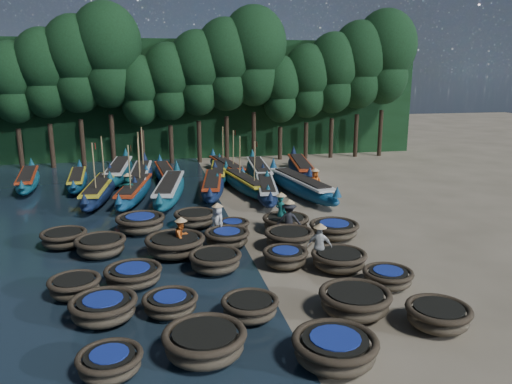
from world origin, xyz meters
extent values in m
plane|color=gray|center=(0.00, 0.00, 0.00)|extent=(120.00, 120.00, 0.00)
cube|color=black|center=(0.00, 23.50, 5.00)|extent=(40.00, 3.00, 10.00)
ellipsoid|color=#4C432F|center=(-5.04, -9.52, 0.28)|extent=(1.76, 1.76, 0.56)
torus|color=#3A2F22|center=(-5.04, -9.52, 0.55)|extent=(1.67, 1.67, 0.17)
cylinder|color=black|center=(-5.04, -9.52, 0.58)|extent=(1.26, 1.26, 0.05)
cylinder|color=navy|center=(-5.04, -9.52, 0.61)|extent=(0.97, 0.97, 0.03)
ellipsoid|color=#4C432F|center=(-2.65, -9.24, 0.37)|extent=(2.60, 2.60, 0.74)
torus|color=#3A2F22|center=(-2.65, -9.24, 0.71)|extent=(2.26, 2.26, 0.22)
cylinder|color=black|center=(-2.65, -9.24, 0.76)|extent=(1.71, 1.71, 0.07)
ellipsoid|color=#4C432F|center=(0.61, -10.23, 0.36)|extent=(2.29, 2.29, 0.72)
torus|color=#3A2F22|center=(0.61, -10.23, 0.69)|extent=(2.27, 2.27, 0.22)
cylinder|color=black|center=(0.61, -10.23, 0.74)|extent=(1.72, 1.72, 0.07)
cylinder|color=navy|center=(0.61, -10.23, 0.78)|extent=(1.32, 1.32, 0.04)
ellipsoid|color=#4C432F|center=(4.25, -9.08, 0.33)|extent=(1.81, 1.81, 0.66)
torus|color=#3A2F22|center=(4.25, -9.08, 0.64)|extent=(1.94, 1.94, 0.20)
cylinder|color=black|center=(4.25, -9.08, 0.68)|extent=(1.46, 1.46, 0.06)
ellipsoid|color=#4C432F|center=(-5.43, -6.59, 0.34)|extent=(1.96, 1.96, 0.68)
torus|color=#3A2F22|center=(-5.43, -6.59, 0.66)|extent=(2.06, 2.06, 0.21)
cylinder|color=black|center=(-5.43, -6.59, 0.70)|extent=(1.56, 1.56, 0.06)
cylinder|color=navy|center=(-5.43, -6.59, 0.74)|extent=(1.20, 1.20, 0.04)
ellipsoid|color=#4C432F|center=(-3.43, -6.56, 0.28)|extent=(1.88, 1.88, 0.57)
torus|color=#3A2F22|center=(-3.43, -6.56, 0.55)|extent=(1.76, 1.76, 0.17)
cylinder|color=black|center=(-3.43, -6.56, 0.58)|extent=(1.33, 1.33, 0.05)
cylinder|color=navy|center=(-3.43, -6.56, 0.62)|extent=(1.02, 1.02, 0.03)
ellipsoid|color=#4C432F|center=(-1.06, -7.36, 0.30)|extent=(1.68, 1.68, 0.61)
torus|color=#3A2F22|center=(-1.06, -7.36, 0.59)|extent=(1.80, 1.80, 0.18)
cylinder|color=black|center=(-1.06, -7.36, 0.63)|extent=(1.35, 1.35, 0.06)
ellipsoid|color=#4C432F|center=(2.19, -7.78, 0.37)|extent=(2.61, 2.61, 0.73)
torus|color=#3A2F22|center=(2.19, -7.78, 0.71)|extent=(2.28, 2.28, 0.22)
cylinder|color=black|center=(2.19, -7.78, 0.75)|extent=(1.72, 1.72, 0.07)
ellipsoid|color=#4C432F|center=(4.15, -6.07, 0.29)|extent=(2.05, 2.05, 0.57)
torus|color=#3A2F22|center=(4.15, -6.07, 0.55)|extent=(1.79, 1.79, 0.17)
cylinder|color=black|center=(4.15, -6.07, 0.59)|extent=(1.35, 1.35, 0.05)
cylinder|color=navy|center=(4.15, -6.07, 0.62)|extent=(1.04, 1.04, 0.03)
ellipsoid|color=#4C432F|center=(-6.52, -4.67, 0.31)|extent=(1.76, 1.76, 0.62)
torus|color=#3A2F22|center=(-6.52, -4.67, 0.61)|extent=(1.76, 1.76, 0.19)
cylinder|color=black|center=(-6.52, -4.67, 0.64)|extent=(1.32, 1.32, 0.06)
ellipsoid|color=#4C432F|center=(-4.62, -4.08, 0.30)|extent=(2.00, 2.00, 0.61)
torus|color=#3A2F22|center=(-4.62, -4.08, 0.59)|extent=(2.05, 2.05, 0.18)
cylinder|color=black|center=(-4.62, -4.08, 0.63)|extent=(1.57, 1.57, 0.06)
cylinder|color=navy|center=(-4.62, -4.08, 0.66)|extent=(1.20, 1.20, 0.04)
ellipsoid|color=#4C432F|center=(-1.62, -3.44, 0.34)|extent=(2.04, 2.04, 0.68)
torus|color=#3A2F22|center=(-1.62, -3.44, 0.66)|extent=(2.02, 2.02, 0.21)
cylinder|color=black|center=(-1.62, -3.44, 0.70)|extent=(1.52, 1.52, 0.06)
ellipsoid|color=#4C432F|center=(1.09, -3.56, 0.32)|extent=(1.92, 1.92, 0.64)
torus|color=#3A2F22|center=(1.09, -3.56, 0.62)|extent=(1.79, 1.79, 0.19)
cylinder|color=black|center=(1.09, -3.56, 0.66)|extent=(1.34, 1.34, 0.06)
cylinder|color=navy|center=(1.09, -3.56, 0.70)|extent=(1.03, 1.03, 0.04)
ellipsoid|color=#4C432F|center=(3.02, -4.26, 0.33)|extent=(2.29, 2.29, 0.66)
torus|color=#3A2F22|center=(3.02, -4.26, 0.64)|extent=(2.14, 2.14, 0.20)
cylinder|color=black|center=(3.02, -4.26, 0.68)|extent=(1.63, 1.63, 0.06)
ellipsoid|color=#4C432F|center=(-6.01, -0.88, 0.36)|extent=(2.38, 2.38, 0.72)
torus|color=#3A2F22|center=(-6.01, -0.88, 0.70)|extent=(2.08, 2.08, 0.22)
cylinder|color=black|center=(-6.01, -0.88, 0.74)|extent=(1.56, 1.56, 0.07)
ellipsoid|color=#4C432F|center=(-3.02, -1.47, 0.38)|extent=(2.88, 2.88, 0.75)
torus|color=#3A2F22|center=(-3.02, -1.47, 0.73)|extent=(2.48, 2.48, 0.23)
cylinder|color=black|center=(-3.02, -1.47, 0.78)|extent=(1.89, 1.89, 0.07)
ellipsoid|color=#4C432F|center=(-0.78, -0.86, 0.34)|extent=(1.90, 1.90, 0.67)
torus|color=#3A2F22|center=(-0.78, -0.86, 0.65)|extent=(1.97, 1.97, 0.20)
cylinder|color=black|center=(-0.78, -0.86, 0.69)|extent=(1.48, 1.48, 0.06)
cylinder|color=navy|center=(-0.78, -0.86, 0.73)|extent=(1.14, 1.14, 0.04)
ellipsoid|color=#4C432F|center=(1.78, -1.65, 0.38)|extent=(2.23, 2.23, 0.75)
torus|color=#3A2F22|center=(1.78, -1.65, 0.73)|extent=(2.16, 2.16, 0.23)
cylinder|color=black|center=(1.78, -1.65, 0.78)|extent=(1.62, 1.62, 0.07)
ellipsoid|color=#4C432F|center=(4.17, -0.68, 0.33)|extent=(2.51, 2.51, 0.66)
torus|color=#3A2F22|center=(4.17, -0.68, 0.64)|extent=(2.26, 2.26, 0.20)
cylinder|color=black|center=(4.17, -0.68, 0.68)|extent=(1.73, 1.73, 0.06)
cylinder|color=navy|center=(4.17, -0.68, 0.72)|extent=(1.33, 1.33, 0.04)
ellipsoid|color=#4C432F|center=(-7.67, 0.59, 0.33)|extent=(1.93, 1.93, 0.65)
torus|color=#3A2F22|center=(-7.67, 0.59, 0.63)|extent=(1.96, 1.96, 0.20)
cylinder|color=black|center=(-7.67, 0.59, 0.67)|extent=(1.48, 1.48, 0.06)
ellipsoid|color=#4C432F|center=(-4.46, 1.95, 0.37)|extent=(2.71, 2.71, 0.74)
torus|color=#3A2F22|center=(-4.46, 1.95, 0.72)|extent=(2.31, 2.31, 0.22)
cylinder|color=black|center=(-4.46, 1.95, 0.76)|extent=(1.75, 1.75, 0.07)
cylinder|color=navy|center=(-4.46, 1.95, 0.81)|extent=(1.34, 1.34, 0.04)
ellipsoid|color=#4C432F|center=(-1.87, 2.27, 0.35)|extent=(2.32, 2.32, 0.70)
torus|color=#3A2F22|center=(-1.87, 2.27, 0.68)|extent=(2.07, 2.07, 0.21)
cylinder|color=black|center=(-1.87, 2.27, 0.73)|extent=(1.56, 1.56, 0.06)
ellipsoid|color=#4C432F|center=(-0.24, 0.90, 0.28)|extent=(1.58, 1.58, 0.56)
torus|color=#3A2F22|center=(-0.24, 0.90, 0.55)|extent=(1.57, 1.57, 0.17)
cylinder|color=black|center=(-0.24, 0.90, 0.58)|extent=(1.18, 1.18, 0.05)
cylinder|color=navy|center=(-0.24, 0.90, 0.61)|extent=(0.91, 0.91, 0.03)
ellipsoid|color=#4C432F|center=(2.27, 0.70, 0.34)|extent=(2.61, 2.61, 0.68)
torus|color=#3A2F22|center=(2.27, 0.70, 0.66)|extent=(2.22, 2.22, 0.21)
cylinder|color=black|center=(2.27, 0.70, 0.70)|extent=(1.69, 1.69, 0.06)
ellipsoid|color=#0F173A|center=(-6.91, 8.72, 0.52)|extent=(2.20, 8.39, 1.04)
cone|color=#0F173A|center=(-6.56, 12.75, 1.19)|extent=(0.46, 0.46, 0.62)
cone|color=#0F173A|center=(-7.25, 4.70, 1.14)|extent=(0.46, 0.46, 0.52)
cube|color=gold|center=(-6.91, 8.72, 0.95)|extent=(1.63, 6.49, 0.12)
cube|color=black|center=(-6.91, 8.72, 1.04)|extent=(1.28, 5.64, 0.10)
cylinder|color=#997F4C|center=(-6.70, 9.95, 2.18)|extent=(0.07, 0.25, 2.90)
cylinder|color=#997F4C|center=(-6.94, 7.17, 2.18)|extent=(0.07, 0.25, 2.90)
plane|color=red|center=(-6.78, 7.15, 3.44)|extent=(0.00, 0.36, 0.36)
ellipsoid|color=navy|center=(-4.88, 8.29, 0.50)|extent=(2.79, 8.12, 1.00)
cone|color=navy|center=(-4.21, 12.12, 1.15)|extent=(0.44, 0.44, 0.60)
cone|color=navy|center=(-5.54, 4.45, 1.10)|extent=(0.44, 0.44, 0.50)
cube|color=#AA3314|center=(-4.88, 8.29, 0.92)|extent=(2.09, 6.28, 0.12)
cube|color=black|center=(-4.88, 8.29, 1.00)|extent=(1.69, 5.45, 0.10)
cylinder|color=#997F4C|center=(-4.57, 9.45, 2.10)|extent=(0.07, 0.24, 2.80)
cylinder|color=#997F4C|center=(-5.03, 6.79, 2.10)|extent=(0.07, 0.24, 2.80)
plane|color=red|center=(-4.89, 6.77, 3.32)|extent=(0.00, 0.35, 0.35)
ellipsoid|color=#0F4759|center=(-2.86, 8.00, 0.55)|extent=(2.92, 8.87, 1.09)
cone|color=#0F4759|center=(-2.19, 12.21, 1.26)|extent=(0.48, 0.48, 0.65)
cone|color=#0F4759|center=(-3.53, 3.80, 1.20)|extent=(0.48, 0.48, 0.55)
cube|color=silver|center=(-2.86, 8.00, 1.00)|extent=(2.19, 6.86, 0.13)
cube|color=black|center=(-2.86, 8.00, 1.09)|extent=(1.77, 5.95, 0.11)
ellipsoid|color=#0F173A|center=(-0.18, 8.93, 0.49)|extent=(2.64, 7.89, 0.97)
cone|color=#0F173A|center=(0.43, 12.66, 1.12)|extent=(0.43, 0.43, 0.58)
cone|color=#0F173A|center=(-0.80, 5.19, 1.07)|extent=(0.43, 0.43, 0.49)
cube|color=#AA3314|center=(-0.18, 8.93, 0.89)|extent=(1.98, 6.11, 0.12)
cube|color=black|center=(-0.18, 8.93, 0.97)|extent=(1.60, 5.30, 0.10)
ellipsoid|color=#0F4759|center=(1.84, 8.93, 0.48)|extent=(2.65, 7.88, 0.97)
cone|color=#0F4759|center=(1.22, 12.66, 1.12)|extent=(0.43, 0.43, 0.58)
cone|color=#0F4759|center=(2.46, 5.20, 1.07)|extent=(0.43, 0.43, 0.48)
cube|color=gold|center=(1.84, 8.93, 0.89)|extent=(1.99, 6.10, 0.12)
cube|color=black|center=(1.84, 8.93, 0.97)|extent=(1.61, 5.29, 0.10)
cylinder|color=#997F4C|center=(1.74, 10.09, 2.04)|extent=(0.07, 0.23, 2.71)
cylinder|color=#997F4C|center=(2.17, 7.51, 2.04)|extent=(0.07, 0.23, 2.71)
plane|color=red|center=(2.32, 7.53, 3.22)|extent=(0.00, 0.34, 0.34)
ellipsoid|color=#0F173A|center=(2.85, 7.33, 0.48)|extent=(2.66, 7.88, 0.97)
cone|color=#0F173A|center=(3.48, 11.06, 1.11)|extent=(0.43, 0.43, 0.58)
cone|color=#0F173A|center=(2.22, 3.60, 1.07)|extent=(0.43, 0.43, 0.48)
cube|color=silver|center=(2.85, 7.33, 0.89)|extent=(2.00, 6.09, 0.12)
cube|color=black|center=(2.85, 7.33, 0.97)|extent=(1.61, 5.28, 0.10)
ellipsoid|color=navy|center=(5.03, 7.34, 0.56)|extent=(2.97, 9.10, 1.12)
cone|color=navy|center=(4.36, 11.65, 1.29)|extent=(0.49, 0.49, 0.67)
cone|color=navy|center=(5.71, 3.03, 1.23)|extent=(0.49, 0.49, 0.56)
cube|color=silver|center=(5.03, 7.34, 1.03)|extent=(2.23, 7.04, 0.13)
cube|color=black|center=(5.03, 7.34, 1.12)|extent=(1.80, 6.11, 0.11)
ellipsoid|color=#0F4759|center=(-11.79, 13.04, 0.48)|extent=(2.40, 7.76, 0.96)
cone|color=#0F4759|center=(-12.29, 16.73, 1.10)|extent=(0.42, 0.42, 0.57)
cone|color=#0F4759|center=(-11.28, 9.35, 1.05)|extent=(0.42, 0.42, 0.48)
cube|color=#AA3314|center=(-11.79, 13.04, 0.88)|extent=(1.80, 6.01, 0.11)
cube|color=black|center=(-11.79, 13.04, 0.96)|extent=(1.44, 5.22, 0.10)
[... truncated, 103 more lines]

